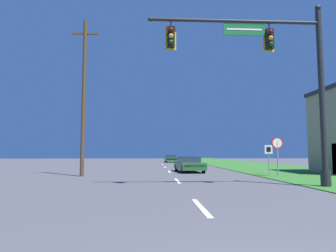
# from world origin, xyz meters

# --- Properties ---
(grass_verge_right) EXTENTS (10.00, 110.00, 0.04)m
(grass_verge_right) POSITION_xyz_m (10.50, 30.00, 0.02)
(grass_verge_right) COLOR #2D6626
(grass_verge_right) RESTS_ON ground
(road_center_line) EXTENTS (0.16, 34.80, 0.01)m
(road_center_line) POSITION_xyz_m (0.00, 22.00, 0.01)
(road_center_line) COLOR silver
(road_center_line) RESTS_ON ground
(signal_mast) EXTENTS (8.23, 0.47, 8.45)m
(signal_mast) POSITION_xyz_m (4.55, 10.65, 5.09)
(signal_mast) COLOR #232326
(signal_mast) RESTS_ON grass_verge_right
(car_ahead) EXTENTS (2.16, 4.61, 1.19)m
(car_ahead) POSITION_xyz_m (1.60, 21.72, 0.60)
(car_ahead) COLOR black
(car_ahead) RESTS_ON ground
(far_car) EXTENTS (1.82, 4.68, 1.19)m
(far_car) POSITION_xyz_m (1.66, 46.82, 0.61)
(far_car) COLOR black
(far_car) RESTS_ON ground
(stop_sign) EXTENTS (0.76, 0.07, 2.50)m
(stop_sign) POSITION_xyz_m (6.67, 16.39, 1.86)
(stop_sign) COLOR gray
(stop_sign) RESTS_ON grass_verge_right
(route_sign_post) EXTENTS (0.55, 0.06, 2.03)m
(route_sign_post) POSITION_xyz_m (6.73, 18.03, 1.53)
(route_sign_post) COLOR gray
(route_sign_post) RESTS_ON grass_verge_right
(utility_pole_near) EXTENTS (1.80, 0.26, 10.58)m
(utility_pole_near) POSITION_xyz_m (-6.00, 17.57, 5.45)
(utility_pole_near) COLOR #4C3823
(utility_pole_near) RESTS_ON ground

